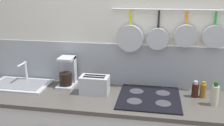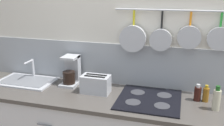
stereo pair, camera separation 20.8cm
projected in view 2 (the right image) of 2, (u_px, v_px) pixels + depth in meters
wall_back at (145, 50)px, 2.33m from camera, size 7.20×0.14×2.60m
countertop at (137, 102)px, 2.12m from camera, size 2.95×0.61×0.03m
sink_basin at (27, 80)px, 2.52m from camera, size 0.56×0.36×0.20m
coffee_maker at (71, 72)px, 2.44m from camera, size 0.16×0.22×0.28m
toaster at (96, 84)px, 2.24m from camera, size 0.27×0.15×0.16m
cooktop at (149, 99)px, 2.11m from camera, size 0.52×0.53×0.01m
bottle_cooking_wine at (198, 93)px, 2.08m from camera, size 0.06×0.06×0.14m
bottle_olive_oil at (206, 94)px, 2.07m from camera, size 0.05×0.05×0.14m
bottle_vinegar at (217, 99)px, 1.92m from camera, size 0.06×0.06×0.20m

